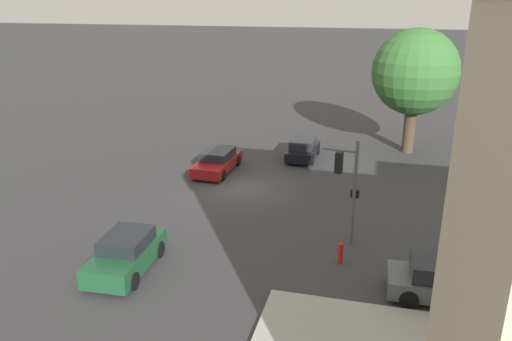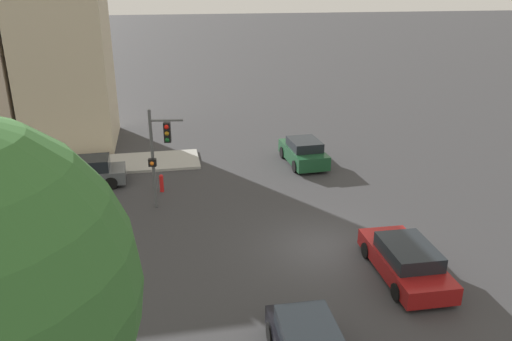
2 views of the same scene
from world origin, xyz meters
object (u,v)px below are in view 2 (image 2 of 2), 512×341
object	(u,v)px
crossing_car_1	(303,152)
traffic_signal	(160,146)
parked_car_0	(88,173)
fire_hydrant	(162,183)
crossing_car_0	(406,260)

from	to	relation	value
crossing_car_1	traffic_signal	bearing A→B (deg)	116.64
crossing_car_1	parked_car_0	distance (m)	11.89
crossing_car_1	fire_hydrant	world-z (taller)	crossing_car_1
crossing_car_0	fire_hydrant	world-z (taller)	crossing_car_0
parked_car_0	fire_hydrant	world-z (taller)	parked_car_0
traffic_signal	parked_car_0	world-z (taller)	traffic_signal
traffic_signal	fire_hydrant	xyz separation A→B (m)	(1.91, 0.06, -2.51)
crossing_car_1	parked_car_0	bearing A→B (deg)	92.25
crossing_car_0	parked_car_0	size ratio (longest dim) A/B	1.16
traffic_signal	parked_car_0	distance (m)	5.65
crossing_car_1	parked_car_0	xyz separation A→B (m)	(-0.99, 11.84, -0.02)
traffic_signal	crossing_car_1	world-z (taller)	traffic_signal
parked_car_0	crossing_car_0	bearing A→B (deg)	135.83
traffic_signal	fire_hydrant	size ratio (longest dim) A/B	5.10
crossing_car_1	parked_car_0	size ratio (longest dim) A/B	1.05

